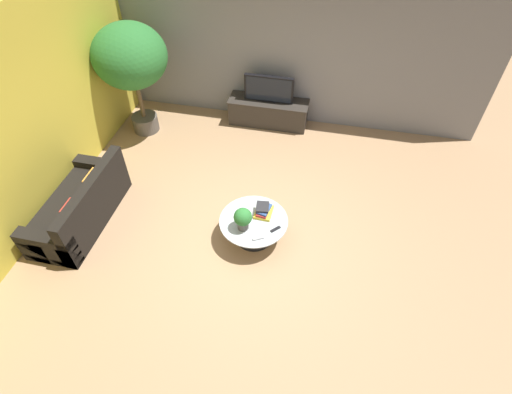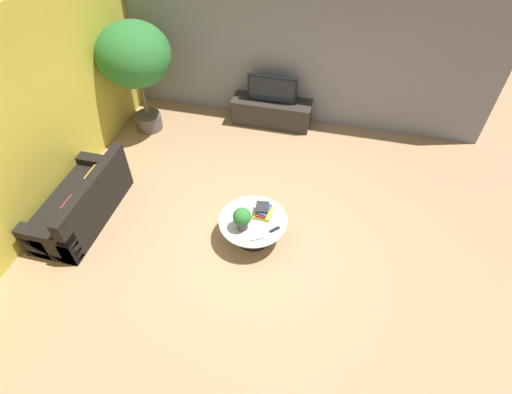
{
  "view_description": "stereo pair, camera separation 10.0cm",
  "coord_description": "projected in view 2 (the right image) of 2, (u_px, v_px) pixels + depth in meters",
  "views": [
    {
      "loc": [
        0.92,
        -3.78,
        4.8
      ],
      "look_at": [
        0.04,
        0.28,
        0.55
      ],
      "focal_mm": 28.0,
      "sensor_mm": 36.0,
      "label": 1
    },
    {
      "loc": [
        1.02,
        -3.76,
        4.8
      ],
      "look_at": [
        0.04,
        0.28,
        0.55
      ],
      "focal_mm": 28.0,
      "sensor_mm": 36.0,
      "label": 2
    }
  ],
  "objects": [
    {
      "name": "remote_black",
      "position": [
        275.0,
        229.0,
        5.69
      ],
      "size": [
        0.14,
        0.14,
        0.02
      ],
      "primitive_type": "cube",
      "rotation": [
        0.0,
        0.0,
        -0.76
      ],
      "color": "black",
      "rests_on": "coffee_table"
    },
    {
      "name": "ground_plane",
      "position": [
        250.0,
        234.0,
        6.16
      ],
      "size": [
        24.0,
        24.0,
        0.0
      ],
      "primitive_type": "plane",
      "color": "#9E7A56"
    },
    {
      "name": "potted_palm_tall",
      "position": [
        135.0,
        58.0,
        7.02
      ],
      "size": [
        1.31,
        1.31,
        2.12
      ],
      "color": "#514C47",
      "rests_on": "ground"
    },
    {
      "name": "television",
      "position": [
        272.0,
        89.0,
        7.64
      ],
      "size": [
        0.95,
        0.13,
        0.53
      ],
      "color": "black",
      "rests_on": "media_console"
    },
    {
      "name": "remote_silver",
      "position": [
        257.0,
        239.0,
        5.58
      ],
      "size": [
        0.16,
        0.11,
        0.02
      ],
      "primitive_type": "cube",
      "rotation": [
        0.0,
        0.0,
        -1.06
      ],
      "color": "gray",
      "rests_on": "coffee_table"
    },
    {
      "name": "book_stack",
      "position": [
        263.0,
        210.0,
        5.88
      ],
      "size": [
        0.26,
        0.32,
        0.15
      ],
      "color": "gold",
      "rests_on": "coffee_table"
    },
    {
      "name": "potted_plant_tabletop",
      "position": [
        242.0,
        218.0,
        5.59
      ],
      "size": [
        0.26,
        0.26,
        0.36
      ],
      "color": "#514C47",
      "rests_on": "coffee_table"
    },
    {
      "name": "side_wall_left",
      "position": [
        33.0,
        116.0,
        5.76
      ],
      "size": [
        0.12,
        7.4,
        3.0
      ],
      "primitive_type": "cube",
      "color": "gold",
      "rests_on": "ground"
    },
    {
      "name": "couch_by_wall",
      "position": [
        82.0,
        204.0,
        6.21
      ],
      "size": [
        0.84,
        1.81,
        0.84
      ],
      "rotation": [
        0.0,
        0.0,
        -1.57
      ],
      "color": "black",
      "rests_on": "ground"
    },
    {
      "name": "coffee_table",
      "position": [
        253.0,
        225.0,
        5.91
      ],
      "size": [
        1.01,
        1.01,
        0.39
      ],
      "color": "black",
      "rests_on": "ground"
    },
    {
      "name": "media_console",
      "position": [
        272.0,
        112.0,
        8.01
      ],
      "size": [
        1.58,
        0.5,
        0.52
      ],
      "color": "#2D2823",
      "rests_on": "ground"
    },
    {
      "name": "back_wall_stone",
      "position": [
        293.0,
        47.0,
        7.3
      ],
      "size": [
        7.4,
        0.12,
        3.0
      ],
      "primitive_type": "cube",
      "color": "slate",
      "rests_on": "ground"
    }
  ]
}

